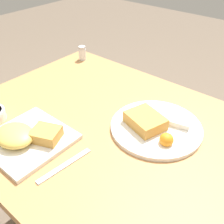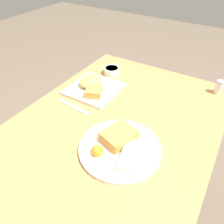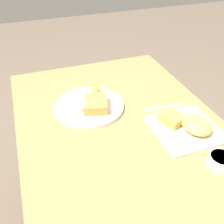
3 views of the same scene
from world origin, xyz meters
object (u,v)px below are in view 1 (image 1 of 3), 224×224
salt_shaker (82,54)px  plate_square_near (26,137)px  plate_oval_far (155,125)px  butter_knife (65,165)px

salt_shaker → plate_square_near: bearing=-61.2°
plate_square_near → plate_oval_far: 0.42m
plate_oval_far → salt_shaker: bearing=157.9°
plate_oval_far → butter_knife: bearing=-109.5°
salt_shaker → plate_oval_far: bearing=-22.1°
plate_square_near → butter_knife: size_ratio=1.33×
plate_square_near → salt_shaker: (-0.30, 0.55, 0.01)m
plate_square_near → butter_knife: 0.17m
plate_oval_far → butter_knife: plate_oval_far is taller
plate_oval_far → salt_shaker: size_ratio=4.42×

